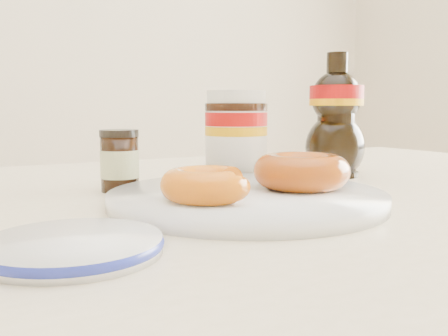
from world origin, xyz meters
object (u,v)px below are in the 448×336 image
plate (246,197)px  syrup_bottle (336,115)px  dining_table (249,259)px  donut_bitten (206,184)px  nutella_jar (236,132)px  dark_jar (120,161)px  donut_whole (301,171)px  blue_rim_saucer (73,245)px

plate → syrup_bottle: 0.28m
dining_table → donut_bitten: donut_bitten is taller
nutella_jar → syrup_bottle: bearing=-19.5°
nutella_jar → dark_jar: (-0.19, -0.03, -0.03)m
donut_bitten → nutella_jar: (0.16, 0.21, 0.04)m
plate → nutella_jar: (0.09, 0.18, 0.06)m
donut_bitten → syrup_bottle: 0.34m
nutella_jar → dining_table: bearing=-113.4°
dark_jar → plate: bearing=-58.8°
dining_table → dark_jar: (-0.13, 0.09, 0.12)m
nutella_jar → donut_whole: bearing=-98.3°
donut_whole → dark_jar: 0.23m
dining_table → donut_whole: donut_whole is taller
plate → blue_rim_saucer: size_ratio=2.31×
donut_bitten → dark_jar: dark_jar is taller
dining_table → plate: bearing=-124.8°
nutella_jar → dark_jar: nutella_jar is taller
donut_bitten → syrup_bottle: size_ratio=0.48×
dark_jar → nutella_jar: bearing=7.7°
syrup_bottle → dark_jar: bearing=175.4°
plate → dark_jar: dark_jar is taller
syrup_bottle → blue_rim_saucer: syrup_bottle is taller
nutella_jar → dark_jar: 0.19m
dining_table → blue_rim_saucer: blue_rim_saucer is taller
plate → donut_whole: bearing=-10.8°
donut_whole → nutella_jar: (0.03, 0.19, 0.04)m
blue_rim_saucer → dark_jar: bearing=65.5°
donut_bitten → donut_whole: size_ratio=0.83×
syrup_bottle → blue_rim_saucer: (-0.45, -0.23, -0.09)m
donut_whole → nutella_jar: 0.20m
plate → nutella_jar: size_ratio=2.32×
plate → dark_jar: 0.18m
plate → donut_bitten: size_ratio=3.33×
donut_whole → donut_bitten: bearing=-173.4°
donut_bitten → blue_rim_saucer: size_ratio=0.70×
plate → donut_bitten: donut_bitten is taller
dining_table → donut_whole: size_ratio=12.90×
donut_whole → syrup_bottle: syrup_bottle is taller
dining_table → plate: size_ratio=4.66×
dining_table → syrup_bottle: bearing=18.7°
blue_rim_saucer → dining_table: bearing=32.4°
nutella_jar → blue_rim_saucer: size_ratio=1.00×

